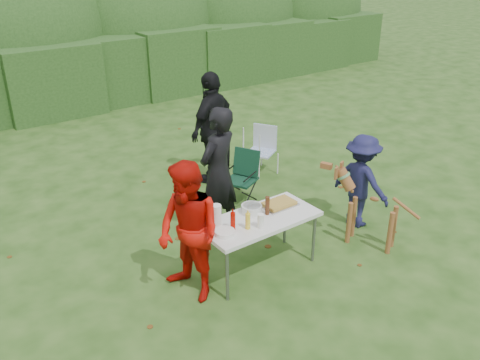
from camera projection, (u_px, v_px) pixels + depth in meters
ground at (255, 265)px, 6.59m from camera, size 80.00×80.00×0.00m
hedge_row at (49, 79)px, 12.06m from camera, size 22.00×1.40×1.70m
shrub_backdrop at (25, 37)px, 12.91m from camera, size 20.00×2.60×3.20m
folding_table at (259, 222)px, 6.23m from camera, size 1.50×0.70×0.74m
person_cook at (218, 173)px, 6.96m from camera, size 0.79×0.64×1.87m
person_red_jacket at (189, 233)px, 5.70m from camera, size 0.76×0.91×1.68m
person_black_puffy at (213, 128)px, 8.54m from camera, size 1.22×0.86×1.92m
child at (361, 181)px, 7.26m from camera, size 0.62×0.95×1.39m
dog at (373, 210)px, 6.82m from camera, size 0.87×1.21×1.06m
camping_chair at (241, 177)px, 8.04m from camera, size 0.70×0.70×0.84m
lawn_chair at (261, 150)px, 9.07m from camera, size 0.69×0.69×0.85m
food_tray at (279, 205)px, 6.49m from camera, size 0.45×0.30×0.02m
focaccia_bread at (279, 203)px, 6.48m from camera, size 0.40×0.26×0.04m
mustard_bottle at (248, 221)px, 5.94m from camera, size 0.06×0.06×0.20m
ketchup_bottle at (233, 221)px, 5.92m from camera, size 0.06×0.06×0.22m
beer_bottle at (267, 206)px, 6.24m from camera, size 0.06×0.06×0.24m
paper_towel_roll at (216, 215)px, 6.01m from camera, size 0.12×0.12×0.26m
cup_stack at (261, 221)px, 5.96m from camera, size 0.08×0.08×0.18m
pasta_bowl at (252, 209)px, 6.31m from camera, size 0.26×0.26×0.10m
plate_stack at (225, 232)px, 5.85m from camera, size 0.24×0.24×0.05m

